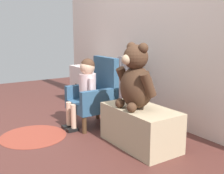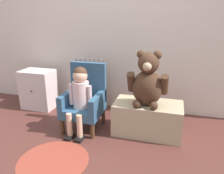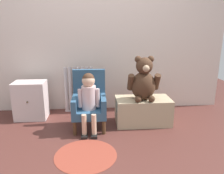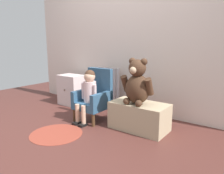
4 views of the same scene
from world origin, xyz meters
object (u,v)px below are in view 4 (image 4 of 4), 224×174
(child_armchair, at_px, (95,97))
(child_figure, at_px, (89,89))
(low_bench, at_px, (139,116))
(floor_rug, at_px, (56,134))
(radiator, at_px, (109,88))
(small_dresser, at_px, (71,90))
(large_teddy_bear, at_px, (137,84))

(child_armchair, bearing_deg, child_figure, -90.00)
(low_bench, relative_size, floor_rug, 1.13)
(child_figure, xyz_separation_m, low_bench, (0.68, 0.16, -0.29))
(floor_rug, bearing_deg, child_armchair, 87.76)
(radiator, relative_size, low_bench, 0.96)
(radiator, height_order, low_bench, radiator)
(floor_rug, bearing_deg, low_bench, 44.85)
(child_armchair, distance_m, floor_rug, 0.74)
(child_figure, relative_size, floor_rug, 1.15)
(small_dresser, relative_size, floor_rug, 0.84)
(radiator, bearing_deg, floor_rug, -83.51)
(large_teddy_bear, bearing_deg, small_dresser, 167.66)
(child_figure, bearing_deg, small_dresser, 151.51)
(child_figure, relative_size, low_bench, 1.01)
(small_dresser, relative_size, child_figure, 0.73)
(child_armchair, bearing_deg, large_teddy_bear, -0.22)
(small_dresser, xyz_separation_m, floor_rug, (0.77, -0.98, -0.25))
(child_figure, height_order, low_bench, child_figure)
(child_armchair, xyz_separation_m, low_bench, (0.68, 0.04, -0.15))
(low_bench, xyz_separation_m, large_teddy_bear, (-0.01, -0.04, 0.41))
(radiator, distance_m, child_armchair, 0.56)
(small_dresser, relative_size, large_teddy_bear, 0.94)
(low_bench, distance_m, large_teddy_bear, 0.41)
(large_teddy_bear, height_order, floor_rug, large_teddy_bear)
(radiator, relative_size, floor_rug, 1.09)
(child_armchair, height_order, child_figure, child_armchair)
(radiator, distance_m, small_dresser, 0.68)
(child_armchair, relative_size, low_bench, 1.02)
(large_teddy_bear, xyz_separation_m, floor_rug, (-0.70, -0.66, -0.57))
(child_figure, distance_m, floor_rug, 0.71)
(small_dresser, distance_m, floor_rug, 1.28)
(radiator, bearing_deg, child_figure, -75.94)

